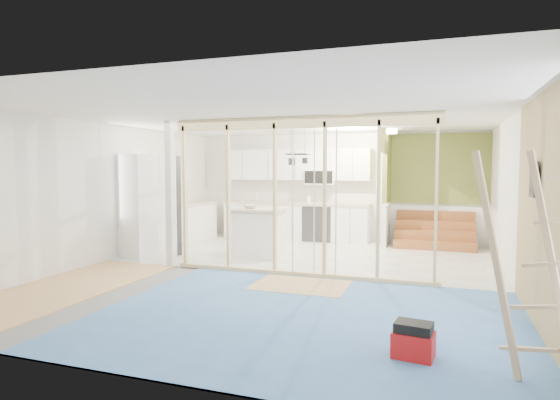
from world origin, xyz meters
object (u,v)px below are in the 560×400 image
(island, at_px, (259,232))
(ladder, at_px, (532,265))
(fridge, at_px, (145,206))
(toolbox, at_px, (413,342))

(island, height_order, ladder, ladder)
(island, bearing_deg, fridge, -162.37)
(fridge, xyz_separation_m, island, (2.07, 0.85, -0.53))
(toolbox, bearing_deg, ladder, 0.28)
(ladder, bearing_deg, island, 157.71)
(fridge, xyz_separation_m, toolbox, (5.28, -3.39, -0.85))
(fridge, height_order, toolbox, fridge)
(toolbox, bearing_deg, island, 134.98)
(island, distance_m, toolbox, 5.32)
(fridge, bearing_deg, ladder, -7.30)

